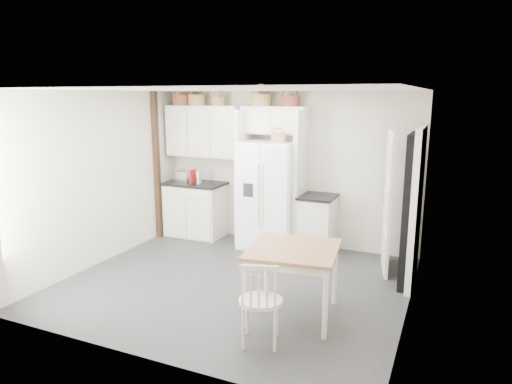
% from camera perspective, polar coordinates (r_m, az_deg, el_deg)
% --- Properties ---
extents(floor, '(4.50, 4.50, 0.00)m').
position_cam_1_polar(floor, '(6.39, -2.64, -11.28)').
color(floor, '#282829').
rests_on(floor, ground).
extents(ceiling, '(4.50, 4.50, 0.00)m').
position_cam_1_polar(ceiling, '(5.88, -2.89, 12.71)').
color(ceiling, white).
rests_on(ceiling, wall_back).
extents(wall_back, '(4.50, 0.00, 4.50)m').
position_cam_1_polar(wall_back, '(7.81, 3.80, 2.94)').
color(wall_back, beige).
rests_on(wall_back, floor).
extents(wall_left, '(0.00, 4.00, 4.00)m').
position_cam_1_polar(wall_left, '(7.27, -18.84, 1.64)').
color(wall_left, beige).
rests_on(wall_left, floor).
extents(wall_right, '(0.00, 4.00, 4.00)m').
position_cam_1_polar(wall_right, '(5.41, 19.12, -1.77)').
color(wall_right, beige).
rests_on(wall_right, floor).
extents(refrigerator, '(0.93, 0.75, 1.79)m').
position_cam_1_polar(refrigerator, '(7.60, 1.73, -0.40)').
color(refrigerator, white).
rests_on(refrigerator, floor).
extents(base_cab_left, '(1.02, 0.65, 0.95)m').
position_cam_1_polar(base_cab_left, '(8.41, -7.49, -2.24)').
color(base_cab_left, silver).
rests_on(base_cab_left, floor).
extents(base_cab_right, '(0.52, 0.62, 0.91)m').
position_cam_1_polar(base_cab_right, '(7.52, 7.68, -4.11)').
color(base_cab_right, silver).
rests_on(base_cab_right, floor).
extents(dining_table, '(1.11, 1.11, 0.82)m').
position_cam_1_polar(dining_table, '(5.39, 4.65, -11.11)').
color(dining_table, brown).
rests_on(dining_table, floor).
extents(windsor_chair, '(0.56, 0.53, 0.93)m').
position_cam_1_polar(windsor_chair, '(4.79, 0.58, -13.44)').
color(windsor_chair, silver).
rests_on(windsor_chair, floor).
extents(counter_left, '(1.07, 0.69, 0.04)m').
position_cam_1_polar(counter_left, '(8.30, -7.59, 1.07)').
color(counter_left, black).
rests_on(counter_left, base_cab_left).
extents(counter_right, '(0.56, 0.66, 0.04)m').
position_cam_1_polar(counter_right, '(7.40, 7.78, -0.58)').
color(counter_right, black).
rests_on(counter_right, base_cab_right).
extents(toaster, '(0.28, 0.17, 0.19)m').
position_cam_1_polar(toaster, '(8.40, -9.23, 1.97)').
color(toaster, silver).
rests_on(toaster, counter_left).
extents(cookbook_red, '(0.04, 0.16, 0.24)m').
position_cam_1_polar(cookbook_red, '(8.21, -7.93, 1.94)').
color(cookbook_red, '#A61316').
rests_on(cookbook_red, counter_left).
extents(cookbook_cream, '(0.07, 0.16, 0.23)m').
position_cam_1_polar(cookbook_cream, '(8.14, -7.12, 1.86)').
color(cookbook_cream, beige).
rests_on(cookbook_cream, counter_left).
extents(basket_upper_a, '(0.33, 0.33, 0.19)m').
position_cam_1_polar(basket_upper_a, '(8.44, -9.32, 11.28)').
color(basket_upper_a, maroon).
rests_on(basket_upper_a, upper_cabinet).
extents(basket_upper_b, '(0.32, 0.32, 0.19)m').
position_cam_1_polar(basket_upper_b, '(8.27, -7.38, 11.32)').
color(basket_upper_b, '#A06434').
rests_on(basket_upper_b, upper_cabinet).
extents(basket_upper_c, '(0.25, 0.25, 0.15)m').
position_cam_1_polar(basket_upper_c, '(8.05, -4.70, 11.22)').
color(basket_upper_c, '#A06434').
rests_on(basket_upper_c, upper_cabinet).
extents(basket_bridge_a, '(0.35, 0.35, 0.20)m').
position_cam_1_polar(basket_bridge_a, '(7.70, 0.63, 11.42)').
color(basket_bridge_a, '#A06434').
rests_on(basket_bridge_a, bridge_cabinet).
extents(basket_bridge_b, '(0.31, 0.31, 0.18)m').
position_cam_1_polar(basket_bridge_b, '(7.52, 4.26, 11.29)').
color(basket_bridge_b, maroon).
rests_on(basket_bridge_b, bridge_cabinet).
extents(basket_fridge_b, '(0.24, 0.24, 0.13)m').
position_cam_1_polar(basket_fridge_b, '(7.29, 2.80, 6.72)').
color(basket_fridge_b, '#A06434').
rests_on(basket_fridge_b, refrigerator).
extents(upper_cabinet, '(1.40, 0.34, 0.90)m').
position_cam_1_polar(upper_cabinet, '(8.22, -6.51, 7.55)').
color(upper_cabinet, silver).
rests_on(upper_cabinet, wall_back).
extents(bridge_cabinet, '(1.12, 0.34, 0.45)m').
position_cam_1_polar(bridge_cabinet, '(7.62, 2.37, 8.97)').
color(bridge_cabinet, silver).
rests_on(bridge_cabinet, wall_back).
extents(fridge_panel_left, '(0.08, 0.60, 2.30)m').
position_cam_1_polar(fridge_panel_left, '(7.81, -1.52, 1.85)').
color(fridge_panel_left, silver).
rests_on(fridge_panel_left, floor).
extents(fridge_panel_right, '(0.08, 0.60, 2.30)m').
position_cam_1_polar(fridge_panel_right, '(7.44, 5.60, 1.28)').
color(fridge_panel_right, silver).
rests_on(fridge_panel_right, floor).
extents(trim_post, '(0.09, 0.09, 2.60)m').
position_cam_1_polar(trim_post, '(8.27, -12.29, 3.19)').
color(trim_post, black).
rests_on(trim_post, floor).
extents(doorway_void, '(0.18, 0.85, 2.05)m').
position_cam_1_polar(doorway_void, '(6.45, 18.94, -2.12)').
color(doorway_void, black).
rests_on(doorway_void, floor).
extents(door_slab, '(0.21, 0.79, 2.05)m').
position_cam_1_polar(door_slab, '(6.81, 16.18, -1.22)').
color(door_slab, white).
rests_on(door_slab, floor).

